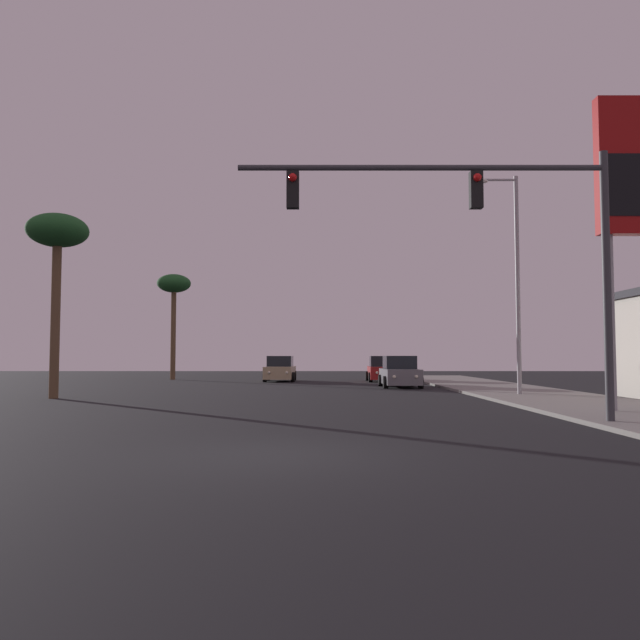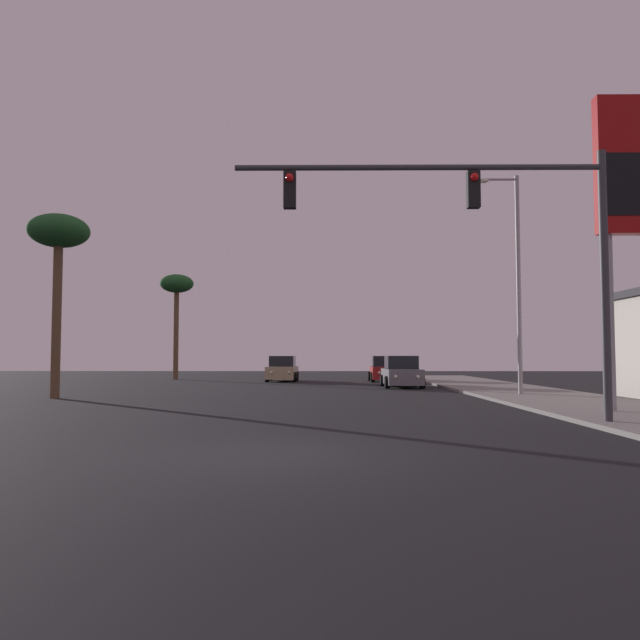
{
  "view_description": "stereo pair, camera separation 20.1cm",
  "coord_description": "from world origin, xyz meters",
  "px_view_note": "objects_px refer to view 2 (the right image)",
  "views": [
    {
      "loc": [
        0.66,
        -10.55,
        1.65
      ],
      "look_at": [
        0.66,
        13.28,
        3.04
      ],
      "focal_mm": 35.0,
      "sensor_mm": 36.0,
      "label": 1
    },
    {
      "loc": [
        0.86,
        -10.55,
        1.65
      ],
      "look_at": [
        0.66,
        13.28,
        3.04
      ],
      "focal_mm": 35.0,
      "sensor_mm": 36.0,
      "label": 2
    }
  ],
  "objects_px": {
    "car_red": "(385,370)",
    "palm_tree_near": "(59,239)",
    "gas_station_sign": "(631,182)",
    "traffic_light_mast": "(492,225)",
    "car_grey": "(401,373)",
    "car_tan": "(282,370)",
    "street_lamp": "(515,272)",
    "palm_tree_far": "(177,289)"
  },
  "relations": [
    {
      "from": "car_grey",
      "to": "street_lamp",
      "type": "relative_size",
      "value": 0.48
    },
    {
      "from": "car_tan",
      "to": "traffic_light_mast",
      "type": "relative_size",
      "value": 0.48
    },
    {
      "from": "traffic_light_mast",
      "to": "gas_station_sign",
      "type": "distance_m",
      "value": 5.78
    },
    {
      "from": "traffic_light_mast",
      "to": "palm_tree_far",
      "type": "relative_size",
      "value": 1.19
    },
    {
      "from": "car_red",
      "to": "street_lamp",
      "type": "bearing_deg",
      "value": 105.16
    },
    {
      "from": "car_grey",
      "to": "gas_station_sign",
      "type": "relative_size",
      "value": 0.48
    },
    {
      "from": "car_grey",
      "to": "palm_tree_far",
      "type": "xyz_separation_m",
      "value": [
        -14.79,
        11.06,
        5.77
      ]
    },
    {
      "from": "palm_tree_far",
      "to": "palm_tree_near",
      "type": "distance_m",
      "value": 20.0
    },
    {
      "from": "car_tan",
      "to": "street_lamp",
      "type": "bearing_deg",
      "value": 125.48
    },
    {
      "from": "car_tan",
      "to": "traffic_light_mast",
      "type": "bearing_deg",
      "value": 106.41
    },
    {
      "from": "street_lamp",
      "to": "palm_tree_far",
      "type": "xyz_separation_m",
      "value": [
        -18.51,
        19.09,
        1.41
      ]
    },
    {
      "from": "car_red",
      "to": "gas_station_sign",
      "type": "distance_m",
      "value": 24.85
    },
    {
      "from": "car_tan",
      "to": "street_lamp",
      "type": "height_order",
      "value": "street_lamp"
    },
    {
      "from": "traffic_light_mast",
      "to": "palm_tree_far",
      "type": "bearing_deg",
      "value": 116.38
    },
    {
      "from": "car_red",
      "to": "palm_tree_near",
      "type": "height_order",
      "value": "palm_tree_near"
    },
    {
      "from": "car_grey",
      "to": "traffic_light_mast",
      "type": "distance_m",
      "value": 19.07
    },
    {
      "from": "traffic_light_mast",
      "to": "car_red",
      "type": "bearing_deg",
      "value": 90.19
    },
    {
      "from": "palm_tree_far",
      "to": "palm_tree_near",
      "type": "relative_size",
      "value": 1.03
    },
    {
      "from": "car_grey",
      "to": "traffic_light_mast",
      "type": "relative_size",
      "value": 0.48
    },
    {
      "from": "car_red",
      "to": "palm_tree_near",
      "type": "xyz_separation_m",
      "value": [
        -14.59,
        -16.73,
        5.56
      ]
    },
    {
      "from": "car_red",
      "to": "palm_tree_far",
      "type": "xyz_separation_m",
      "value": [
        -14.64,
        3.27,
        5.77
      ]
    },
    {
      "from": "gas_station_sign",
      "to": "palm_tree_near",
      "type": "relative_size",
      "value": 1.23
    },
    {
      "from": "palm_tree_far",
      "to": "car_grey",
      "type": "bearing_deg",
      "value": -36.78
    },
    {
      "from": "car_tan",
      "to": "gas_station_sign",
      "type": "xyz_separation_m",
      "value": [
        11.62,
        -23.95,
        5.86
      ]
    },
    {
      "from": "car_tan",
      "to": "palm_tree_far",
      "type": "relative_size",
      "value": 0.57
    },
    {
      "from": "car_red",
      "to": "traffic_light_mast",
      "type": "height_order",
      "value": "traffic_light_mast"
    },
    {
      "from": "car_tan",
      "to": "traffic_light_mast",
      "type": "height_order",
      "value": "traffic_light_mast"
    },
    {
      "from": "gas_station_sign",
      "to": "palm_tree_near",
      "type": "distance_m",
      "value": 20.63
    },
    {
      "from": "car_grey",
      "to": "traffic_light_mast",
      "type": "xyz_separation_m",
      "value": [
        -0.06,
        -18.64,
        4.05
      ]
    },
    {
      "from": "gas_station_sign",
      "to": "palm_tree_near",
      "type": "xyz_separation_m",
      "value": [
        -19.42,
        6.93,
        -0.29
      ]
    },
    {
      "from": "traffic_light_mast",
      "to": "palm_tree_far",
      "type": "height_order",
      "value": "palm_tree_far"
    },
    {
      "from": "gas_station_sign",
      "to": "palm_tree_far",
      "type": "distance_m",
      "value": 33.24
    },
    {
      "from": "car_red",
      "to": "street_lamp",
      "type": "relative_size",
      "value": 0.48
    },
    {
      "from": "car_red",
      "to": "street_lamp",
      "type": "distance_m",
      "value": 16.85
    },
    {
      "from": "street_lamp",
      "to": "traffic_light_mast",
      "type": "bearing_deg",
      "value": -109.64
    },
    {
      "from": "car_red",
      "to": "palm_tree_near",
      "type": "distance_m",
      "value": 22.88
    },
    {
      "from": "gas_station_sign",
      "to": "palm_tree_far",
      "type": "relative_size",
      "value": 1.19
    },
    {
      "from": "car_grey",
      "to": "street_lamp",
      "type": "distance_m",
      "value": 9.86
    },
    {
      "from": "car_red",
      "to": "palm_tree_far",
      "type": "bearing_deg",
      "value": -11.2
    },
    {
      "from": "gas_station_sign",
      "to": "car_tan",
      "type": "bearing_deg",
      "value": 115.87
    },
    {
      "from": "palm_tree_near",
      "to": "street_lamp",
      "type": "bearing_deg",
      "value": 2.83
    },
    {
      "from": "car_red",
      "to": "palm_tree_near",
      "type": "relative_size",
      "value": 0.59
    }
  ]
}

